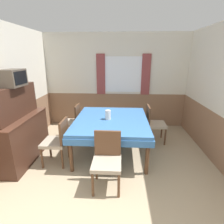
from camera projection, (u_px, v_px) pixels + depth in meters
wall_back at (116, 81)px, 4.96m from camera, size 4.35×0.09×2.60m
wall_left at (4, 95)px, 3.24m from camera, size 0.05×4.21×2.60m
dining_table at (111, 123)px, 3.67m from camera, size 1.52×1.72×0.74m
chair_head_near at (107, 158)px, 2.69m from camera, size 0.44×0.44×0.89m
chair_left_far at (73, 121)px, 4.26m from camera, size 0.44×0.44×0.89m
chair_right_far at (153, 122)px, 4.15m from camera, size 0.44×0.44×0.89m
chair_left_near at (58, 140)px, 3.28m from camera, size 0.44×0.44×0.89m
sideboard at (20, 130)px, 3.34m from camera, size 0.46×1.35×1.48m
tv at (13, 78)px, 3.04m from camera, size 0.29×0.45×0.30m
vase at (108, 115)px, 3.59m from camera, size 0.11×0.11×0.19m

